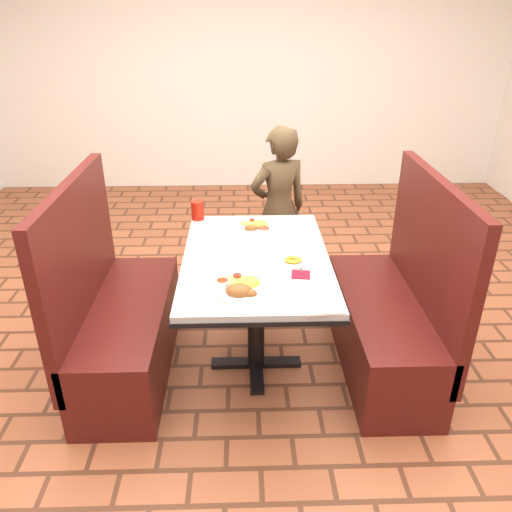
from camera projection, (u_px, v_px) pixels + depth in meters
name	position (u px, v px, depth m)	size (l,w,h in m)	color
room	(256.00, 24.00, 2.23)	(7.00, 7.04, 2.82)	#A35735
dining_table	(256.00, 271.00, 2.79)	(0.81, 1.21, 0.75)	#AAABAE
booth_bench_left	(120.00, 322.00, 2.91)	(0.47, 1.20, 1.17)	#4F1612
booth_bench_right	(390.00, 318.00, 2.96)	(0.47, 1.20, 1.17)	#4F1612
diner_person	(278.00, 209.00, 3.74)	(0.45, 0.30, 1.25)	brown
near_dinner_plate	(240.00, 284.00, 2.40)	(0.29, 0.29, 0.09)	white
far_dinner_plate	(255.00, 225.00, 3.08)	(0.25, 0.25, 0.06)	white
plantain_plate	(294.00, 261.00, 2.67)	(0.16, 0.16, 0.02)	white
maroon_napkin	(301.00, 275.00, 2.55)	(0.10, 0.10, 0.00)	maroon
spoon_utensil	(301.00, 266.00, 2.63)	(0.01, 0.14, 0.00)	silver
red_tumbler	(198.00, 210.00, 3.20)	(0.08, 0.08, 0.12)	red
paper_napkin	(323.00, 307.00, 2.27)	(0.18, 0.13, 0.01)	white
knife_utensil	(242.00, 287.00, 2.42)	(0.01, 0.16, 0.00)	#B8B9BD
fork_utensil	(240.00, 293.00, 2.37)	(0.01, 0.15, 0.00)	silver
lettuce_shreds	(263.00, 251.00, 2.80)	(0.28, 0.32, 0.00)	#83C14D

